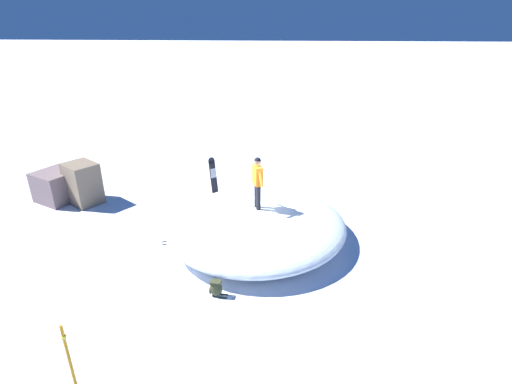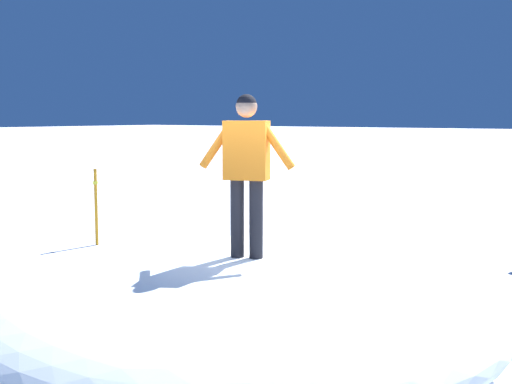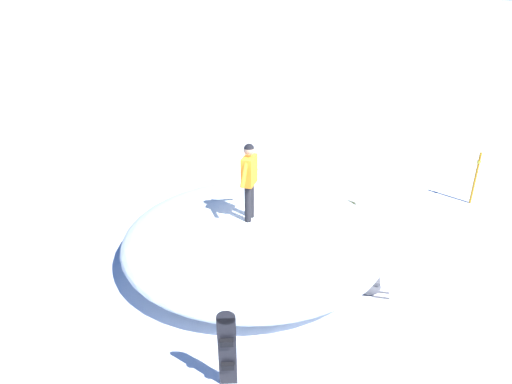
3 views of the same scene
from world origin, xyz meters
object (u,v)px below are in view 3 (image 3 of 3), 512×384
Objects in this scene: backpack_far at (349,210)px; snowboarder_standing at (249,176)px; snowboard_primary_upright at (227,349)px; trail_marker_pole at (476,177)px; backpack_near at (368,286)px.

snowboarder_standing is at bearing -15.25° from backpack_far.
trail_marker_pole is (-8.82, 1.14, -0.06)m from snowboard_primary_upright.
snowboarder_standing is 3.20m from backpack_near.
backpack_far is (-2.54, -1.75, 0.05)m from backpack_near.
snowboarder_standing is 6.75m from trail_marker_pole.
snowboard_primary_upright is at bearing -10.59° from backpack_near.
snowboarder_standing reaches higher than trail_marker_pole.
snowboard_primary_upright is at bearing 10.45° from backpack_far.
backpack_near is 0.47× the size of trail_marker_pole.
snowboarder_standing reaches higher than backpack_near.
snowboarder_standing reaches higher than snowboard_primary_upright.
backpack_far is at bearing -145.50° from backpack_near.
snowboarder_standing is at bearing -27.58° from trail_marker_pole.
trail_marker_pole is (-5.38, 0.50, 0.59)m from backpack_near.
snowboard_primary_upright is 2.34× the size of backpack_near.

